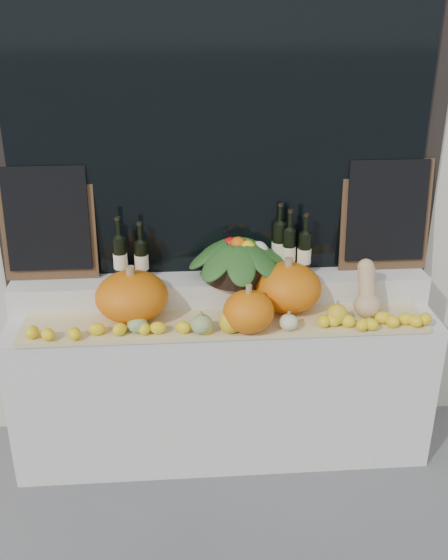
{
  "coord_description": "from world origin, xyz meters",
  "views": [
    {
      "loc": [
        -0.22,
        -1.47,
        2.45
      ],
      "look_at": [
        0.0,
        1.45,
        1.12
      ],
      "focal_mm": 40.0,
      "sensor_mm": 36.0,
      "label": 1
    }
  ],
  "objects_px": {
    "produce_bowl": "(238,257)",
    "wine_bottle_tall": "(279,246)",
    "pumpkin_left": "(132,296)",
    "butternut_squash": "(367,294)",
    "pumpkin_right": "(288,287)"
  },
  "relations": [
    {
      "from": "produce_bowl",
      "to": "wine_bottle_tall",
      "type": "height_order",
      "value": "wine_bottle_tall"
    },
    {
      "from": "pumpkin_right",
      "to": "produce_bowl",
      "type": "xyz_separation_m",
      "value": [
        -0.25,
        0.14,
        0.12
      ]
    },
    {
      "from": "pumpkin_left",
      "to": "pumpkin_right",
      "type": "height_order",
      "value": "pumpkin_right"
    },
    {
      "from": "butternut_squash",
      "to": "wine_bottle_tall",
      "type": "xyz_separation_m",
      "value": [
        -0.42,
        0.31,
        0.16
      ]
    },
    {
      "from": "pumpkin_left",
      "to": "wine_bottle_tall",
      "type": "xyz_separation_m",
      "value": [
        0.81,
        0.27,
        0.15
      ]
    },
    {
      "from": "pumpkin_left",
      "to": "butternut_squash",
      "type": "bearing_deg",
      "value": -2.17
    },
    {
      "from": "butternut_squash",
      "to": "wine_bottle_tall",
      "type": "distance_m",
      "value": 0.55
    },
    {
      "from": "butternut_squash",
      "to": "pumpkin_right",
      "type": "bearing_deg",
      "value": 167.66
    },
    {
      "from": "pumpkin_left",
      "to": "butternut_squash",
      "type": "xyz_separation_m",
      "value": [
        1.23,
        -0.05,
        -0.01
      ]
    },
    {
      "from": "produce_bowl",
      "to": "butternut_squash",
      "type": "bearing_deg",
      "value": -19.48
    },
    {
      "from": "produce_bowl",
      "to": "wine_bottle_tall",
      "type": "xyz_separation_m",
      "value": [
        0.24,
        0.08,
        0.03
      ]
    },
    {
      "from": "pumpkin_left",
      "to": "butternut_squash",
      "type": "height_order",
      "value": "butternut_squash"
    },
    {
      "from": "butternut_squash",
      "to": "produce_bowl",
      "type": "xyz_separation_m",
      "value": [
        -0.66,
        0.23,
        0.13
      ]
    },
    {
      "from": "pumpkin_left",
      "to": "produce_bowl",
      "type": "height_order",
      "value": "produce_bowl"
    },
    {
      "from": "butternut_squash",
      "to": "wine_bottle_tall",
      "type": "bearing_deg",
      "value": 143.65
    }
  ]
}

